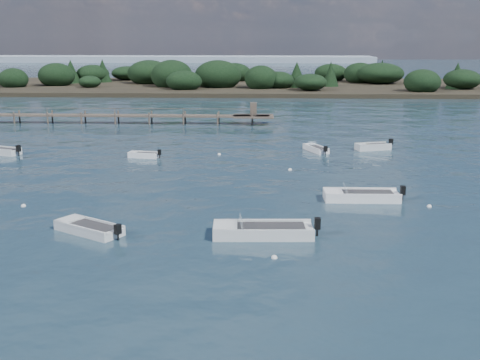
{
  "coord_description": "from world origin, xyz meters",
  "views": [
    {
      "loc": [
        5.46,
        -26.56,
        10.76
      ],
      "look_at": [
        3.75,
        14.0,
        1.0
      ],
      "focal_mm": 45.0,
      "sensor_mm": 36.0,
      "label": 1
    }
  ],
  "objects_px": {
    "tender_far_grey_b": "(373,148)",
    "dinghy_mid_grey": "(89,230)",
    "tender_far_grey": "(2,152)",
    "dinghy_mid_white_b": "(361,197)",
    "dinghy_mid_white_a": "(263,233)",
    "jetty": "(50,115)",
    "dinghy_extra_a": "(316,150)",
    "tender_far_white": "(144,156)"
  },
  "relations": [
    {
      "from": "tender_far_white",
      "to": "dinghy_mid_grey",
      "type": "bearing_deg",
      "value": -86.89
    },
    {
      "from": "tender_far_grey_b",
      "to": "tender_far_white",
      "type": "distance_m",
      "value": 21.98
    },
    {
      "from": "dinghy_mid_grey",
      "to": "jetty",
      "type": "relative_size",
      "value": 0.07
    },
    {
      "from": "tender_far_white",
      "to": "dinghy_extra_a",
      "type": "xyz_separation_m",
      "value": [
        15.86,
        3.67,
        0.0
      ]
    },
    {
      "from": "tender_far_white",
      "to": "dinghy_mid_white_b",
      "type": "relative_size",
      "value": 0.57
    },
    {
      "from": "tender_far_grey",
      "to": "dinghy_mid_white_a",
      "type": "bearing_deg",
      "value": -42.72
    },
    {
      "from": "tender_far_white",
      "to": "tender_far_grey",
      "type": "bearing_deg",
      "value": 175.56
    },
    {
      "from": "tender_far_grey_b",
      "to": "dinghy_extra_a",
      "type": "height_order",
      "value": "tender_far_grey_b"
    },
    {
      "from": "dinghy_mid_grey",
      "to": "dinghy_extra_a",
      "type": "bearing_deg",
      "value": 59.54
    },
    {
      "from": "tender_far_grey_b",
      "to": "tender_far_white",
      "type": "relative_size",
      "value": 1.24
    },
    {
      "from": "dinghy_mid_white_b",
      "to": "dinghy_mid_grey",
      "type": "bearing_deg",
      "value": -155.18
    },
    {
      "from": "tender_far_grey_b",
      "to": "jetty",
      "type": "relative_size",
      "value": 0.06
    },
    {
      "from": "tender_far_grey_b",
      "to": "dinghy_mid_grey",
      "type": "relative_size",
      "value": 0.88
    },
    {
      "from": "dinghy_mid_grey",
      "to": "dinghy_mid_white_a",
      "type": "bearing_deg",
      "value": -1.0
    },
    {
      "from": "dinghy_mid_white_a",
      "to": "tender_far_grey_b",
      "type": "bearing_deg",
      "value": 68.09
    },
    {
      "from": "tender_far_white",
      "to": "jetty",
      "type": "relative_size",
      "value": 0.05
    },
    {
      "from": "dinghy_mid_white_b",
      "to": "dinghy_extra_a",
      "type": "bearing_deg",
      "value": 95.35
    },
    {
      "from": "dinghy_mid_white_a",
      "to": "jetty",
      "type": "distance_m",
      "value": 50.82
    },
    {
      "from": "dinghy_mid_white_a",
      "to": "dinghy_mid_grey",
      "type": "height_order",
      "value": "dinghy_mid_white_a"
    },
    {
      "from": "tender_far_white",
      "to": "dinghy_extra_a",
      "type": "distance_m",
      "value": 16.27
    },
    {
      "from": "tender_far_grey_b",
      "to": "dinghy_mid_white_b",
      "type": "relative_size",
      "value": 0.7
    },
    {
      "from": "dinghy_extra_a",
      "to": "tender_far_grey_b",
      "type": "bearing_deg",
      "value": 10.97
    },
    {
      "from": "jetty",
      "to": "dinghy_mid_white_b",
      "type": "bearing_deg",
      "value": -46.28
    },
    {
      "from": "tender_far_grey_b",
      "to": "tender_far_grey",
      "type": "distance_m",
      "value": 35.17
    },
    {
      "from": "tender_far_grey_b",
      "to": "dinghy_mid_white_a",
      "type": "bearing_deg",
      "value": -111.91
    },
    {
      "from": "dinghy_mid_white_a",
      "to": "dinghy_mid_grey",
      "type": "bearing_deg",
      "value": 179.0
    },
    {
      "from": "dinghy_extra_a",
      "to": "jetty",
      "type": "xyz_separation_m",
      "value": [
        -32.07,
        17.81,
        0.84
      ]
    },
    {
      "from": "dinghy_mid_white_a",
      "to": "tender_far_grey",
      "type": "relative_size",
      "value": 1.51
    },
    {
      "from": "dinghy_mid_white_a",
      "to": "tender_far_white",
      "type": "xyz_separation_m",
      "value": [
        -10.9,
        21.5,
        -0.03
      ]
    },
    {
      "from": "tender_far_grey",
      "to": "jetty",
      "type": "height_order",
      "value": "jetty"
    },
    {
      "from": "dinghy_extra_a",
      "to": "tender_far_grey",
      "type": "bearing_deg",
      "value": -174.91
    },
    {
      "from": "tender_far_grey",
      "to": "jetty",
      "type": "relative_size",
      "value": 0.06
    },
    {
      "from": "tender_far_grey",
      "to": "dinghy_extra_a",
      "type": "xyz_separation_m",
      "value": [
        29.37,
        2.62,
        -0.03
      ]
    },
    {
      "from": "tender_far_grey",
      "to": "jetty",
      "type": "distance_m",
      "value": 20.62
    },
    {
      "from": "tender_far_grey_b",
      "to": "jetty",
      "type": "xyz_separation_m",
      "value": [
        -37.68,
        16.72,
        0.8
      ]
    },
    {
      "from": "tender_far_grey_b",
      "to": "dinghy_mid_white_b",
      "type": "height_order",
      "value": "dinghy_mid_white_b"
    },
    {
      "from": "dinghy_mid_grey",
      "to": "tender_far_grey",
      "type": "relative_size",
      "value": 1.1
    },
    {
      "from": "dinghy_extra_a",
      "to": "jetty",
      "type": "distance_m",
      "value": 36.7
    },
    {
      "from": "tender_far_grey",
      "to": "jetty",
      "type": "bearing_deg",
      "value": 97.54
    },
    {
      "from": "tender_far_grey",
      "to": "dinghy_mid_white_b",
      "type": "bearing_deg",
      "value": -25.55
    },
    {
      "from": "dinghy_mid_white_a",
      "to": "dinghy_mid_white_b",
      "type": "distance_m",
      "value": 10.15
    },
    {
      "from": "dinghy_mid_white_b",
      "to": "jetty",
      "type": "bearing_deg",
      "value": 133.72
    }
  ]
}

